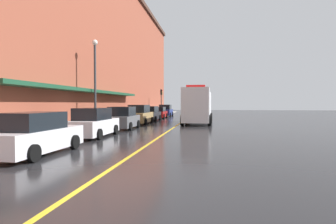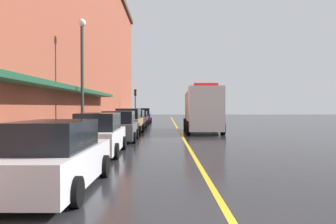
# 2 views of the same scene
# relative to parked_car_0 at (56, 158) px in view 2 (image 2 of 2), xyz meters

# --- Properties ---
(ground_plane) EXTENTS (112.00, 112.00, 0.00)m
(ground_plane) POSITION_rel_parked_car_0_xyz_m (3.87, 21.37, -0.80)
(ground_plane) COLOR #232326
(sidewalk_left) EXTENTS (2.40, 70.00, 0.15)m
(sidewalk_left) POSITION_rel_parked_car_0_xyz_m (-2.33, 21.37, -0.73)
(sidewalk_left) COLOR #ADA8A0
(sidewalk_left) RESTS_ON ground
(lane_center_stripe) EXTENTS (0.16, 70.00, 0.01)m
(lane_center_stripe) POSITION_rel_parked_car_0_xyz_m (3.87, 21.37, -0.80)
(lane_center_stripe) COLOR gold
(lane_center_stripe) RESTS_ON ground
(brick_building_left) EXTENTS (14.29, 64.00, 17.85)m
(brick_building_left) POSITION_rel_parked_car_0_xyz_m (-10.09, 20.37, 8.13)
(brick_building_left) COLOR brown
(brick_building_left) RESTS_ON ground
(parked_car_0) EXTENTS (2.03, 4.67, 1.72)m
(parked_car_0) POSITION_rel_parked_car_0_xyz_m (0.00, 0.00, 0.00)
(parked_car_0) COLOR silver
(parked_car_0) RESTS_ON ground
(parked_car_1) EXTENTS (2.03, 4.65, 1.78)m
(parked_car_1) POSITION_rel_parked_car_0_xyz_m (-0.15, 6.03, 0.03)
(parked_car_1) COLOR silver
(parked_car_1) RESTS_ON ground
(parked_car_2) EXTENTS (2.20, 4.15, 1.80)m
(parked_car_2) POSITION_rel_parked_car_0_xyz_m (-0.05, 11.42, 0.03)
(parked_car_2) COLOR #595B60
(parked_car_2) RESTS_ON ground
(parked_car_3) EXTENTS (2.10, 4.50, 1.92)m
(parked_car_3) POSITION_rel_parked_car_0_xyz_m (-0.10, 17.09, 0.08)
(parked_car_3) COLOR #A5844C
(parked_car_3) RESTS_ON ground
(parked_car_4) EXTENTS (2.09, 4.30, 1.73)m
(parked_car_4) POSITION_rel_parked_car_0_xyz_m (-0.12, 22.22, 0.00)
(parked_car_4) COLOR black
(parked_car_4) RESTS_ON ground
(parked_car_5) EXTENTS (2.08, 4.45, 1.57)m
(parked_car_5) POSITION_rel_parked_car_0_xyz_m (-0.14, 27.88, -0.06)
(parked_car_5) COLOR maroon
(parked_car_5) RESTS_ON ground
(parked_car_6) EXTENTS (2.11, 4.31, 1.86)m
(parked_car_6) POSITION_rel_parked_car_0_xyz_m (-0.09, 33.50, 0.06)
(parked_car_6) COLOR navy
(parked_car_6) RESTS_ON ground
(box_truck) EXTENTS (2.97, 8.33, 3.75)m
(box_truck) POSITION_rel_parked_car_0_xyz_m (5.70, 18.47, 0.98)
(box_truck) COLOR silver
(box_truck) RESTS_ON ground
(parking_meter_0) EXTENTS (0.14, 0.18, 1.33)m
(parking_meter_0) POSITION_rel_parked_car_0_xyz_m (-1.48, 6.14, 0.26)
(parking_meter_0) COLOR #4C4C51
(parking_meter_0) RESTS_ON sidewalk_left
(parking_meter_1) EXTENTS (0.14, 0.18, 1.33)m
(parking_meter_1) POSITION_rel_parked_car_0_xyz_m (-1.48, 28.70, 0.26)
(parking_meter_1) COLOR #4C4C51
(parking_meter_1) RESTS_ON sidewalk_left
(street_lamp_left) EXTENTS (0.44, 0.44, 6.94)m
(street_lamp_left) POSITION_rel_parked_car_0_xyz_m (-2.08, 10.75, 3.60)
(street_lamp_left) COLOR #33383D
(street_lamp_left) RESTS_ON sidewalk_left
(traffic_light_near) EXTENTS (0.38, 0.36, 4.30)m
(traffic_light_near) POSITION_rel_parked_car_0_xyz_m (-1.42, 37.15, 2.35)
(traffic_light_near) COLOR #232326
(traffic_light_near) RESTS_ON sidewalk_left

